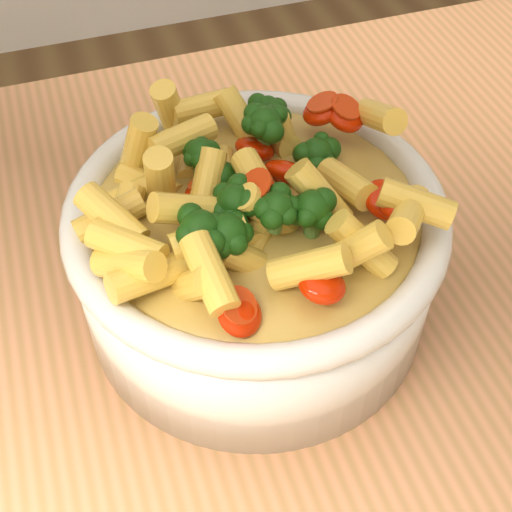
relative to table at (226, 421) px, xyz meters
name	(u,v)px	position (x,y,z in m)	size (l,w,h in m)	color
table	(226,421)	(0.00, 0.00, 0.00)	(1.20, 0.80, 0.90)	#BF7C52
serving_bowl	(256,255)	(0.04, 0.04, 0.16)	(0.27, 0.27, 0.12)	silver
pasta_salad	(256,183)	(0.04, 0.04, 0.23)	(0.21, 0.21, 0.05)	#FFBC50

